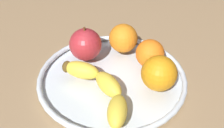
{
  "coord_description": "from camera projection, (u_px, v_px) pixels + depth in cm",
  "views": [
    {
      "loc": [
        -31.5,
        36.05,
        42.09
      ],
      "look_at": [
        0.0,
        0.0,
        4.8
      ],
      "focal_mm": 44.82,
      "sensor_mm": 36.0,
      "label": 1
    }
  ],
  "objects": [
    {
      "name": "fruit_bowl",
      "position": [
        112.0,
        78.0,
        0.63
      ],
      "size": [
        33.45,
        33.45,
        1.8
      ],
      "color": "silver",
      "rests_on": "ground_plane"
    },
    {
      "name": "orange_center",
      "position": [
        123.0,
        38.0,
        0.68
      ],
      "size": [
        7.05,
        7.05,
        7.05
      ],
      "primitive_type": "sphere",
      "color": "orange",
      "rests_on": "fruit_bowl"
    },
    {
      "name": "apple",
      "position": [
        85.0,
        44.0,
        0.65
      ],
      "size": [
        7.63,
        7.63,
        8.43
      ],
      "color": "#B12B33",
      "rests_on": "fruit_bowl"
    },
    {
      "name": "ground_plane",
      "position": [
        112.0,
        87.0,
        0.65
      ],
      "size": [
        156.26,
        156.26,
        4.0
      ],
      "primitive_type": "cube",
      "color": "#9B7E58"
    },
    {
      "name": "orange_back_left",
      "position": [
        159.0,
        73.0,
        0.57
      ],
      "size": [
        7.48,
        7.48,
        7.48
      ],
      "primitive_type": "sphere",
      "color": "orange",
      "rests_on": "fruit_bowl"
    },
    {
      "name": "banana",
      "position": [
        100.0,
        87.0,
        0.57
      ],
      "size": [
        22.16,
        11.64,
        3.76
      ],
      "rotation": [
        0.0,
        0.0,
        -0.29
      ],
      "color": "yellow",
      "rests_on": "fruit_bowl"
    },
    {
      "name": "orange_front_left",
      "position": [
        150.0,
        54.0,
        0.63
      ],
      "size": [
        6.57,
        6.57,
        6.57
      ],
      "primitive_type": "sphere",
      "color": "orange",
      "rests_on": "fruit_bowl"
    }
  ]
}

